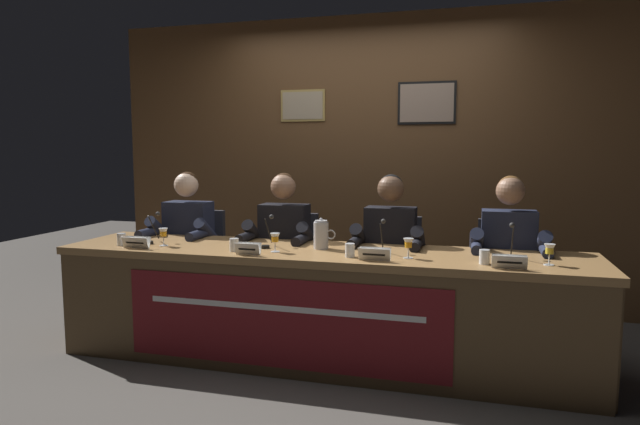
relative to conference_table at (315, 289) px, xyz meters
name	(u,v)px	position (x,y,z in m)	size (l,w,h in m)	color
ground_plane	(320,359)	(0.00, 0.11, -0.52)	(12.00, 12.00, 0.00)	#4C4742
wall_back_panelled	(364,162)	(0.01, 1.62, 0.79)	(4.73, 0.14, 2.60)	brown
conference_table	(315,289)	(0.00, 0.00, 0.00)	(3.53, 0.77, 0.75)	olive
chair_far_left	(197,268)	(-1.21, 0.68, -0.07)	(0.44, 0.45, 0.92)	black
panelist_far_left	(184,238)	(-1.21, 0.48, 0.21)	(0.51, 0.48, 1.24)	black
nameplate_far_left	(136,242)	(-1.21, -0.16, 0.28)	(0.19, 0.06, 0.08)	white
juice_glass_far_left	(163,234)	(-1.08, -0.03, 0.32)	(0.06, 0.06, 0.12)	white
water_cup_far_left	(122,240)	(-1.37, -0.09, 0.28)	(0.06, 0.06, 0.08)	silver
microphone_far_left	(152,233)	(-1.22, 0.06, 0.31)	(0.06, 0.17, 0.22)	black
chair_center_left	(290,273)	(-0.40, 0.68, -0.07)	(0.44, 0.45, 0.92)	black
panelist_center_left	(281,243)	(-0.40, 0.48, 0.21)	(0.51, 0.48, 1.24)	black
nameplate_center_left	(248,249)	(-0.38, -0.18, 0.28)	(0.16, 0.06, 0.08)	white
juice_glass_center_left	(275,239)	(-0.26, -0.04, 0.32)	(0.06, 0.06, 0.12)	white
water_cup_center_left	(234,245)	(-0.52, -0.08, 0.28)	(0.06, 0.06, 0.08)	silver
microphone_center_left	(267,236)	(-0.37, 0.11, 0.31)	(0.06, 0.17, 0.22)	black
chair_center_right	(392,280)	(0.41, 0.68, -0.07)	(0.44, 0.45, 0.92)	black
panelist_center_right	(389,248)	(0.41, 0.48, 0.21)	(0.51, 0.48, 1.24)	black
nameplate_center_right	(374,254)	(0.41, -0.15, 0.28)	(0.19, 0.06, 0.08)	white
juice_glass_center_right	(408,244)	(0.60, -0.02, 0.32)	(0.06, 0.06, 0.12)	white
water_cup_center_right	(350,251)	(0.25, -0.07, 0.28)	(0.06, 0.06, 0.08)	silver
microphone_center_right	(381,242)	(0.42, 0.08, 0.31)	(0.06, 0.17, 0.22)	black
chair_far_right	(506,287)	(1.22, 0.68, -0.07)	(0.44, 0.45, 0.92)	black
panelist_far_right	(509,253)	(1.22, 0.48, 0.21)	(0.51, 0.48, 1.24)	black
nameplate_far_right	(509,262)	(1.18, -0.18, 0.28)	(0.19, 0.06, 0.08)	white
juice_glass_far_right	(549,251)	(1.41, -0.01, 0.32)	(0.06, 0.06, 0.12)	white
water_cup_far_right	(484,258)	(1.05, -0.08, 0.28)	(0.06, 0.06, 0.08)	silver
microphone_far_right	(512,248)	(1.21, 0.10, 0.31)	(0.06, 0.17, 0.22)	black
water_pitcher_central	(321,235)	(0.00, 0.16, 0.33)	(0.15, 0.10, 0.21)	silver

